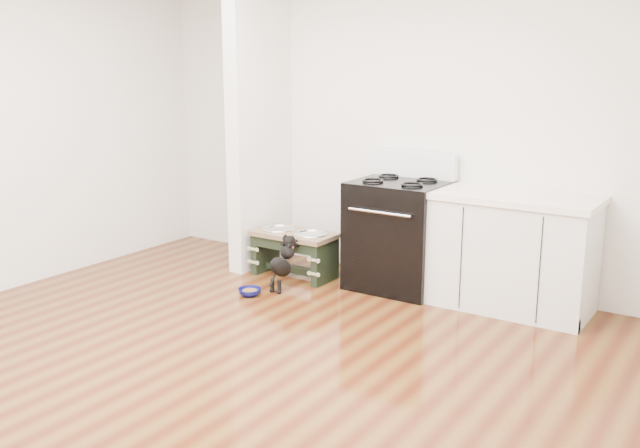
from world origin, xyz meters
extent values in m
plane|color=#471C0C|center=(0.00, 0.00, 0.00)|extent=(5.00, 5.00, 0.00)
plane|color=silver|center=(0.00, 2.50, 1.35)|extent=(5.00, 0.00, 5.00)
cube|color=silver|center=(-1.18, 2.10, 1.35)|extent=(0.15, 0.80, 2.70)
cube|color=black|center=(0.25, 2.15, 0.46)|extent=(0.76, 0.65, 0.92)
cube|color=black|center=(0.25, 1.84, 0.40)|extent=(0.58, 0.02, 0.50)
cylinder|color=silver|center=(0.25, 1.80, 0.72)|extent=(0.56, 0.02, 0.02)
cube|color=white|center=(0.25, 2.43, 1.03)|extent=(0.76, 0.08, 0.22)
torus|color=black|center=(0.07, 2.01, 0.93)|extent=(0.18, 0.18, 0.02)
torus|color=black|center=(0.43, 2.01, 0.93)|extent=(0.18, 0.18, 0.02)
torus|color=black|center=(0.07, 2.29, 0.93)|extent=(0.18, 0.18, 0.02)
torus|color=black|center=(0.43, 2.29, 0.93)|extent=(0.18, 0.18, 0.02)
cube|color=silver|center=(1.23, 2.18, 0.43)|extent=(1.20, 0.60, 0.86)
cube|color=beige|center=(1.23, 2.18, 0.89)|extent=(1.24, 0.64, 0.05)
cube|color=black|center=(1.23, 1.92, 0.05)|extent=(1.20, 0.06, 0.10)
cube|color=black|center=(-1.00, 1.92, 0.19)|extent=(0.06, 0.36, 0.37)
cube|color=black|center=(-0.34, 1.92, 0.19)|extent=(0.06, 0.36, 0.37)
cube|color=black|center=(-0.67, 1.76, 0.32)|extent=(0.60, 0.03, 0.09)
cube|color=black|center=(-0.67, 1.92, 0.06)|extent=(0.60, 0.06, 0.06)
cube|color=brown|center=(-0.67, 1.92, 0.39)|extent=(0.75, 0.40, 0.04)
cylinder|color=silver|center=(-0.84, 1.92, 0.39)|extent=(0.26, 0.26, 0.05)
cylinder|color=silver|center=(-0.49, 1.92, 0.39)|extent=(0.26, 0.26, 0.05)
torus|color=silver|center=(-0.84, 1.92, 0.42)|extent=(0.29, 0.29, 0.02)
torus|color=silver|center=(-0.49, 1.92, 0.42)|extent=(0.29, 0.29, 0.02)
cylinder|color=black|center=(-0.57, 1.46, 0.06)|extent=(0.03, 0.03, 0.11)
cylinder|color=black|center=(-0.50, 1.46, 0.06)|extent=(0.03, 0.03, 0.11)
sphere|color=black|center=(-0.57, 1.45, 0.01)|extent=(0.04, 0.04, 0.04)
sphere|color=black|center=(-0.50, 1.45, 0.01)|extent=(0.04, 0.04, 0.04)
ellipsoid|color=black|center=(-0.53, 1.53, 0.21)|extent=(0.13, 0.31, 0.27)
sphere|color=black|center=(-0.53, 1.63, 0.31)|extent=(0.12, 0.12, 0.12)
sphere|color=black|center=(-0.53, 1.67, 0.40)|extent=(0.11, 0.11, 0.11)
sphere|color=black|center=(-0.57, 1.74, 0.40)|extent=(0.04, 0.04, 0.04)
sphere|color=black|center=(-0.50, 1.74, 0.40)|extent=(0.04, 0.04, 0.04)
cylinder|color=black|center=(-0.53, 1.41, 0.12)|extent=(0.02, 0.09, 0.10)
torus|color=#D63F4F|center=(-0.53, 1.65, 0.35)|extent=(0.10, 0.07, 0.09)
imported|color=#0B0E4F|center=(-0.67, 1.28, 0.03)|extent=(0.23, 0.23, 0.06)
cylinder|color=brown|center=(-0.67, 1.28, 0.03)|extent=(0.12, 0.12, 0.02)
camera|label=1|loc=(2.91, -3.10, 1.93)|focal=40.00mm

